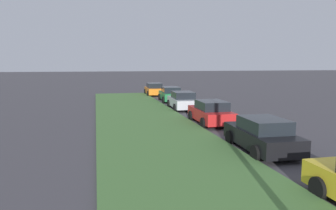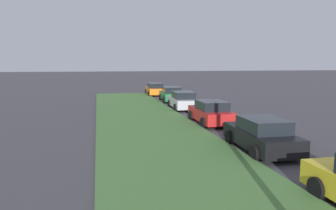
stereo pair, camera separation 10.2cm
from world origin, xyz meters
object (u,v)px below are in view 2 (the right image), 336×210
at_px(parked_car_red, 211,112).
at_px(parked_car_orange, 155,89).
at_px(parked_car_silver, 183,101).
at_px(parked_car_green, 171,94).
at_px(parked_car_black, 261,135).

xyz_separation_m(parked_car_red, parked_car_orange, (18.24, 0.28, 0.00)).
relative_size(parked_car_silver, parked_car_green, 0.99).
height_order(parked_car_red, parked_car_silver, same).
relative_size(parked_car_red, parked_car_orange, 1.00).
xyz_separation_m(parked_car_silver, parked_car_green, (5.41, -0.26, 0.00)).
distance_m(parked_car_black, parked_car_green, 18.35).
height_order(parked_car_silver, parked_car_orange, same).
xyz_separation_m(parked_car_black, parked_car_red, (6.41, -0.06, 0.00)).
relative_size(parked_car_black, parked_car_orange, 1.00).
bearing_deg(parked_car_orange, parked_car_green, -173.73).
relative_size(parked_car_red, parked_car_silver, 0.99).
bearing_deg(parked_car_red, parked_car_silver, 1.59).
bearing_deg(parked_car_green, parked_car_red, -177.69).
relative_size(parked_car_black, parked_car_green, 0.99).
height_order(parked_car_black, parked_car_silver, same).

